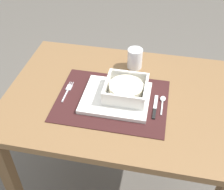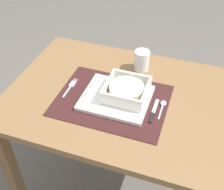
# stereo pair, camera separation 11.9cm
# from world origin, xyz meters

# --- Properties ---
(ground_plane) EXTENTS (6.00, 6.00, 0.00)m
(ground_plane) POSITION_xyz_m (0.00, 0.00, 0.00)
(ground_plane) COLOR #59544C
(dining_table) EXTENTS (0.97, 0.69, 0.72)m
(dining_table) POSITION_xyz_m (0.00, 0.00, 0.61)
(dining_table) COLOR brown
(dining_table) RESTS_ON ground
(placemat) EXTENTS (0.45, 0.35, 0.00)m
(placemat) POSITION_xyz_m (-0.03, -0.04, 0.72)
(placemat) COLOR #381919
(placemat) RESTS_ON dining_table
(serving_plate) EXTENTS (0.27, 0.24, 0.02)m
(serving_plate) POSITION_xyz_m (-0.01, -0.03, 0.73)
(serving_plate) COLOR white
(serving_plate) RESTS_ON placemat
(porridge_bowl) EXTENTS (0.17, 0.17, 0.06)m
(porridge_bowl) POSITION_xyz_m (0.03, -0.01, 0.76)
(porridge_bowl) COLOR white
(porridge_bowl) RESTS_ON serving_plate
(fork) EXTENTS (0.02, 0.13, 0.00)m
(fork) POSITION_xyz_m (-0.22, -0.02, 0.72)
(fork) COLOR silver
(fork) RESTS_ON placemat
(spoon) EXTENTS (0.02, 0.11, 0.01)m
(spoon) POSITION_xyz_m (0.18, -0.01, 0.73)
(spoon) COLOR silver
(spoon) RESTS_ON placemat
(butter_knife) EXTENTS (0.01, 0.14, 0.01)m
(butter_knife) POSITION_xyz_m (0.15, -0.06, 0.72)
(butter_knife) COLOR black
(butter_knife) RESTS_ON placemat
(drinking_glass) EXTENTS (0.07, 0.07, 0.09)m
(drinking_glass) POSITION_xyz_m (0.03, 0.21, 0.76)
(drinking_glass) COLOR white
(drinking_glass) RESTS_ON dining_table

